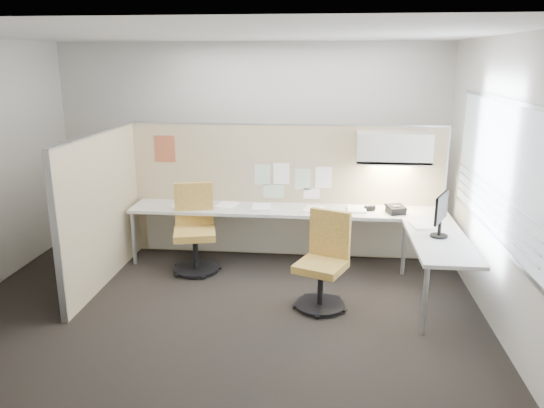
# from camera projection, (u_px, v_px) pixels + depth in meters

# --- Properties ---
(floor) EXTENTS (5.50, 4.50, 0.01)m
(floor) POSITION_uv_depth(u_px,v_px,m) (223.00, 304.00, 5.77)
(floor) COLOR black
(floor) RESTS_ON ground
(ceiling) EXTENTS (5.50, 4.50, 0.01)m
(ceiling) POSITION_uv_depth(u_px,v_px,m) (216.00, 33.00, 5.02)
(ceiling) COLOR white
(ceiling) RESTS_ON wall_back
(wall_back) EXTENTS (5.50, 0.02, 2.80)m
(wall_back) POSITION_uv_depth(u_px,v_px,m) (251.00, 144.00, 7.56)
(wall_back) COLOR beige
(wall_back) RESTS_ON ground
(wall_front) EXTENTS (5.50, 0.02, 2.80)m
(wall_front) POSITION_uv_depth(u_px,v_px,m) (147.00, 257.00, 3.24)
(wall_front) COLOR beige
(wall_front) RESTS_ON ground
(wall_right) EXTENTS (0.02, 4.50, 2.80)m
(wall_right) POSITION_uv_depth(u_px,v_px,m) (499.00, 184.00, 5.13)
(wall_right) COLOR beige
(wall_right) RESTS_ON ground
(window_pane) EXTENTS (0.01, 2.80, 1.30)m
(window_pane) POSITION_uv_depth(u_px,v_px,m) (498.00, 169.00, 5.09)
(window_pane) COLOR #9EACB7
(window_pane) RESTS_ON wall_right
(partition_back) EXTENTS (4.10, 0.06, 1.75)m
(partition_back) POSITION_uv_depth(u_px,v_px,m) (285.00, 191.00, 7.02)
(partition_back) COLOR tan
(partition_back) RESTS_ON floor
(partition_left) EXTENTS (0.06, 2.20, 1.75)m
(partition_left) POSITION_uv_depth(u_px,v_px,m) (102.00, 210.00, 6.16)
(partition_left) COLOR tan
(partition_left) RESTS_ON floor
(desk) EXTENTS (4.00, 2.07, 0.73)m
(desk) POSITION_uv_depth(u_px,v_px,m) (313.00, 222.00, 6.60)
(desk) COLOR beige
(desk) RESTS_ON floor
(overhead_bin) EXTENTS (0.90, 0.36, 0.38)m
(overhead_bin) POSITION_uv_depth(u_px,v_px,m) (394.00, 148.00, 6.51)
(overhead_bin) COLOR beige
(overhead_bin) RESTS_ON partition_back
(task_light_strip) EXTENTS (0.60, 0.06, 0.02)m
(task_light_strip) POSITION_uv_depth(u_px,v_px,m) (393.00, 165.00, 6.57)
(task_light_strip) COLOR #FFEABF
(task_light_strip) RESTS_ON overhead_bin
(pinned_papers) EXTENTS (1.01, 0.00, 0.47)m
(pinned_papers) POSITION_uv_depth(u_px,v_px,m) (291.00, 180.00, 6.93)
(pinned_papers) COLOR #8CBF8C
(pinned_papers) RESTS_ON partition_back
(poster) EXTENTS (0.28, 0.00, 0.35)m
(poster) POSITION_uv_depth(u_px,v_px,m) (165.00, 149.00, 7.00)
(poster) COLOR #FF5A20
(poster) RESTS_ON partition_back
(chair_left) EXTENTS (0.60, 0.62, 1.07)m
(chair_left) POSITION_uv_depth(u_px,v_px,m) (195.00, 231.00, 6.58)
(chair_left) COLOR black
(chair_left) RESTS_ON floor
(chair_right) EXTENTS (0.62, 0.63, 1.01)m
(chair_right) POSITION_uv_depth(u_px,v_px,m) (324.00, 264.00, 5.61)
(chair_right) COLOR black
(chair_right) RESTS_ON floor
(monitor) EXTENTS (0.21, 0.42, 0.47)m
(monitor) POSITION_uv_depth(u_px,v_px,m) (441.00, 212.00, 5.59)
(monitor) COLOR black
(monitor) RESTS_ON desk
(phone) EXTENTS (0.26, 0.25, 0.12)m
(phone) POSITION_uv_depth(u_px,v_px,m) (395.00, 209.00, 6.51)
(phone) COLOR black
(phone) RESTS_ON desk
(stapler) EXTENTS (0.15, 0.08, 0.05)m
(stapler) POSITION_uv_depth(u_px,v_px,m) (370.00, 208.00, 6.68)
(stapler) COLOR black
(stapler) RESTS_ON desk
(tape_dispenser) EXTENTS (0.11, 0.08, 0.06)m
(tape_dispenser) POSITION_uv_depth(u_px,v_px,m) (370.00, 209.00, 6.63)
(tape_dispenser) COLOR black
(tape_dispenser) RESTS_ON desk
(coat_hook) EXTENTS (0.18, 0.47, 1.41)m
(coat_hook) POSITION_uv_depth(u_px,v_px,m) (61.00, 178.00, 5.35)
(coat_hook) COLOR silver
(coat_hook) RESTS_ON partition_left
(paper_stack_0) EXTENTS (0.24, 0.31, 0.03)m
(paper_stack_0) POSITION_uv_depth(u_px,v_px,m) (182.00, 205.00, 6.84)
(paper_stack_0) COLOR white
(paper_stack_0) RESTS_ON desk
(paper_stack_1) EXTENTS (0.27, 0.33, 0.02)m
(paper_stack_1) POSITION_uv_depth(u_px,v_px,m) (227.00, 205.00, 6.87)
(paper_stack_1) COLOR white
(paper_stack_1) RESTS_ON desk
(paper_stack_2) EXTENTS (0.26, 0.32, 0.05)m
(paper_stack_2) POSITION_uv_depth(u_px,v_px,m) (262.00, 208.00, 6.68)
(paper_stack_2) COLOR white
(paper_stack_2) RESTS_ON desk
(paper_stack_3) EXTENTS (0.28, 0.33, 0.02)m
(paper_stack_3) POSITION_uv_depth(u_px,v_px,m) (313.00, 209.00, 6.68)
(paper_stack_3) COLOR white
(paper_stack_3) RESTS_ON desk
(paper_stack_4) EXTENTS (0.23, 0.30, 0.03)m
(paper_stack_4) POSITION_uv_depth(u_px,v_px,m) (357.00, 209.00, 6.65)
(paper_stack_4) COLOR white
(paper_stack_4) RESTS_ON desk
(paper_stack_5) EXTENTS (0.29, 0.34, 0.02)m
(paper_stack_5) POSITION_uv_depth(u_px,v_px,m) (422.00, 225.00, 6.03)
(paper_stack_5) COLOR white
(paper_stack_5) RESTS_ON desk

